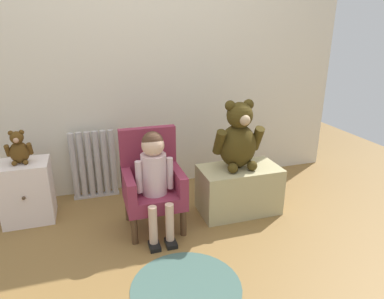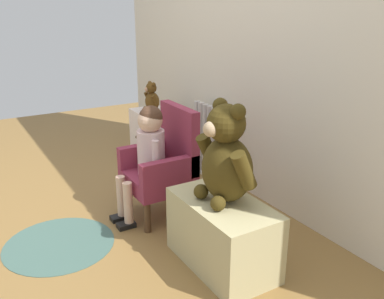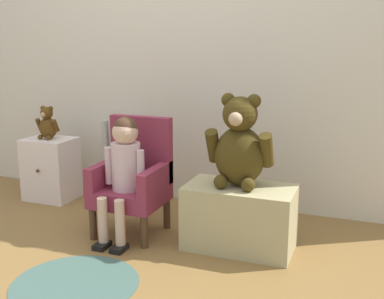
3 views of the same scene
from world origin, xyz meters
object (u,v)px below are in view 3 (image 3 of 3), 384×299
Objects in this scene: child_armchair at (134,179)px; large_teddy_bear at (240,146)px; small_dresser at (51,169)px; floor_rug at (75,283)px; small_teddy_bear at (48,124)px; radiator at (124,160)px; low_bench at (240,217)px; child_figure at (124,161)px.

large_teddy_bear is at bearing 0.93° from child_armchair.
small_dresser reaches higher than floor_rug.
large_teddy_bear is (0.65, 0.01, 0.25)m from child_armchair.
small_teddy_bear is (-0.87, 0.34, 0.22)m from child_armchair.
radiator is at bearing 151.67° from large_teddy_bear.
small_dresser is 0.65× the size of child_armchair.
small_teddy_bear is 1.49m from floor_rug.
small_teddy_bear reaches higher than low_bench.
small_dresser is at bearing -154.77° from radiator.
floor_rug is at bearing -130.75° from large_teddy_bear.
floor_rug is (0.42, -1.27, -0.28)m from radiator.
child_figure is 1.20× the size of low_bench.
child_figure is at bearing -171.40° from low_bench.
radiator is 1.36m from floor_rug.
child_armchair reaches higher than small_teddy_bear.
radiator is 0.80m from child_figure.
radiator is 0.82× the size of child_armchair.
radiator is at bearing 119.08° from child_figure.
radiator is 0.79× the size of child_figure.
large_teddy_bear reaches higher than floor_rug.
floor_rug is at bearing -86.72° from child_armchair.
child_figure is 0.98m from small_teddy_bear.
radiator is 1.12× the size of large_teddy_bear.
radiator reaches higher than floor_rug.
small_dresser is 0.33m from small_teddy_bear.
child_figure is at bearing -27.26° from small_teddy_bear.
child_figure is 1.17× the size of floor_rug.
child_armchair is at bearing -21.15° from small_teddy_bear.
large_teddy_bear is at bearing 49.25° from floor_rug.
small_dresser is at bearing 158.69° from child_armchair.
small_dresser is at bearing 152.57° from child_figure.
child_figure is at bearing -60.92° from radiator.
small_teddy_bear is (-1.52, 0.32, -0.03)m from large_teddy_bear.
small_dresser is 1.59m from large_teddy_bear.
small_teddy_bear reaches higher than floor_rug.
large_teddy_bear is 0.83× the size of floor_rug.
child_figure is 0.76m from floor_rug.
radiator is 2.39× the size of small_teddy_bear.
child_figure reaches higher than small_dresser.
small_teddy_bear is (-0.87, 0.45, 0.09)m from child_figure.
floor_rug is (0.90, -1.04, -0.22)m from small_dresser.
small_dresser is (-0.49, -0.23, -0.06)m from radiator.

